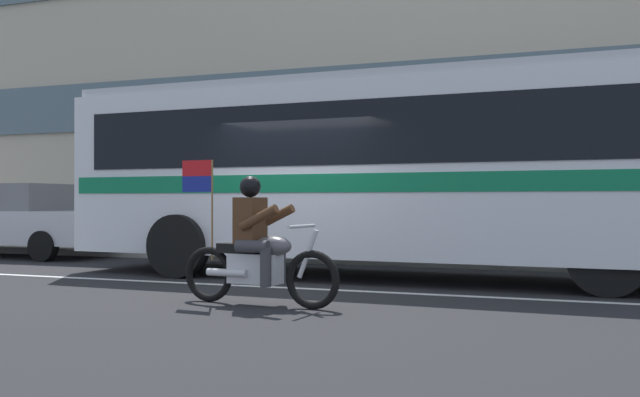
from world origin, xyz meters
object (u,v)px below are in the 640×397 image
motorcycle_with_rider (257,250)px  transit_bus (402,163)px  parked_sedan_curbside (19,219)px  fire_hydrant (336,236)px

motorcycle_with_rider → transit_bus: bearing=75.5°
motorcycle_with_rider → parked_sedan_curbside: bearing=149.4°
transit_bus → motorcycle_with_rider: bearing=-104.5°
motorcycle_with_rider → fire_hydrant: 6.40m
fire_hydrant → parked_sedan_curbside: bearing=-168.9°
motorcycle_with_rider → parked_sedan_curbside: (-8.30, 4.90, 0.18)m
motorcycle_with_rider → fire_hydrant: (-1.21, 6.29, -0.15)m
parked_sedan_curbside → fire_hydrant: parked_sedan_curbside is taller
parked_sedan_curbside → fire_hydrant: size_ratio=5.89×
fire_hydrant → transit_bus: bearing=-52.7°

